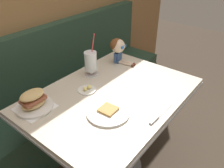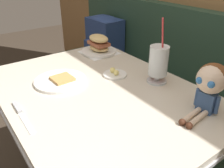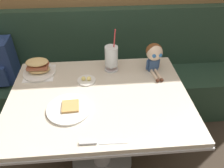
# 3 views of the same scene
# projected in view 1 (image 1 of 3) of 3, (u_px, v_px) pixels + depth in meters

# --- Properties ---
(wood_panel_wall) EXTENTS (4.40, 0.08, 2.40)m
(wood_panel_wall) POSITION_uv_depth(u_px,v_px,m) (20.00, 1.00, 1.69)
(wood_panel_wall) COLOR olive
(wood_panel_wall) RESTS_ON ground
(booth_bench) EXTENTS (2.60, 0.48, 1.00)m
(booth_bench) POSITION_uv_depth(u_px,v_px,m) (57.00, 107.00, 2.03)
(booth_bench) COLOR #233D2D
(booth_bench) RESTS_ON ground
(diner_table) EXTENTS (1.11, 0.81, 0.74)m
(diner_table) POSITION_uv_depth(u_px,v_px,m) (112.00, 117.00, 1.58)
(diner_table) COLOR beige
(diner_table) RESTS_ON ground
(toast_plate) EXTENTS (0.25, 0.25, 0.03)m
(toast_plate) POSITION_uv_depth(u_px,v_px,m) (108.00, 112.00, 1.30)
(toast_plate) COLOR white
(toast_plate) RESTS_ON diner_table
(milkshake_glass) EXTENTS (0.10, 0.10, 0.31)m
(milkshake_glass) POSITION_uv_depth(u_px,v_px,m) (91.00, 62.00, 1.63)
(milkshake_glass) COLOR silver
(milkshake_glass) RESTS_ON diner_table
(sandwich_plate) EXTENTS (0.22, 0.22, 0.12)m
(sandwich_plate) POSITION_uv_depth(u_px,v_px,m) (34.00, 102.00, 1.32)
(sandwich_plate) COLOR white
(sandwich_plate) RESTS_ON diner_table
(butter_saucer) EXTENTS (0.12, 0.12, 0.04)m
(butter_saucer) POSITION_uv_depth(u_px,v_px,m) (87.00, 89.00, 1.50)
(butter_saucer) COLOR white
(butter_saucer) RESTS_ON diner_table
(butter_knife) EXTENTS (0.24, 0.02, 0.01)m
(butter_knife) POSITION_uv_depth(u_px,v_px,m) (157.00, 117.00, 1.27)
(butter_knife) COLOR silver
(butter_knife) RESTS_ON diner_table
(seated_doll) EXTENTS (0.12, 0.22, 0.20)m
(seated_doll) POSITION_uv_depth(u_px,v_px,m) (118.00, 47.00, 1.79)
(seated_doll) COLOR #385689
(seated_doll) RESTS_ON diner_table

